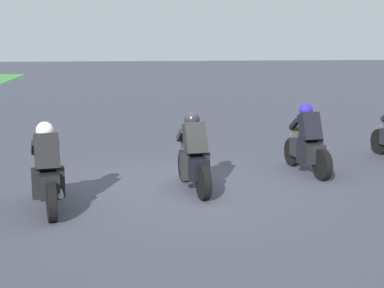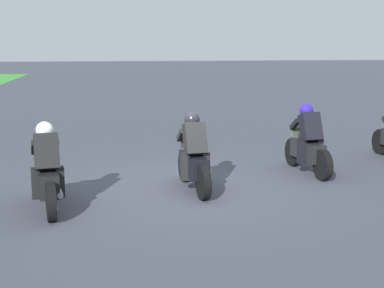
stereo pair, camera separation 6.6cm
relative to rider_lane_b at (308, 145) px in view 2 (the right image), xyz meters
The scene contains 4 objects.
ground_plane 3.00m from the rider_lane_b, 109.95° to the left, with size 120.00×120.00×0.00m, color #3D3F4B.
rider_lane_b is the anchor object (origin of this frame).
rider_lane_c 2.86m from the rider_lane_b, 113.29° to the left, with size 2.04×0.59×1.51m.
rider_lane_d 5.66m from the rider_lane_b, 111.62° to the left, with size 2.03×0.63×1.51m.
Camera 2 is at (-10.76, 1.13, 2.92)m, focal length 53.35 mm.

